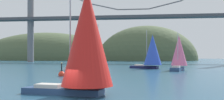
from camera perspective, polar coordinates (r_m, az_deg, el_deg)
The scene contains 10 objects.
ground_plane at distance 24.28m, azimuth -10.21°, elevation -9.98°, with size 360.00×360.00×0.00m, color navy.
headland_left at distance 169.73m, azimuth -13.56°, elevation -1.96°, with size 85.08×44.00×32.34m, color #4C5B3D.
headland_center at distance 157.82m, azimuth 7.15°, elevation -2.07°, with size 56.30×44.00×38.89m, color #4C5B3D.
suspension_bridge at distance 119.07m, azimuth 4.41°, elevation 7.08°, with size 128.23×6.00×41.32m.
sailboat_blue_spinnaker at distance 71.20m, azimuth 8.23°, elevation -0.17°, with size 8.79×5.71×9.85m.
sailboat_scarlet_sail at distance 58.76m, azimuth -3.03°, elevation 0.34°, with size 5.33×8.44×9.94m.
sailboat_teal_sail at distance 66.65m, azimuth -6.55°, elevation -0.50°, with size 5.60×8.54×8.60m.
sailboat_pink_spinnaker at distance 65.13m, azimuth 13.60°, elevation -0.46°, with size 4.76×7.63×8.56m.
sailboat_red_spinnaker at distance 26.03m, azimuth -5.37°, elevation 2.37°, with size 9.30×5.51×10.76m.
channel_buoy at distance 48.00m, azimuth -10.33°, elevation -4.90°, with size 1.10×1.10×2.64m.
Camera 1 is at (7.51, -22.75, 3.94)m, focal length 44.42 mm.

